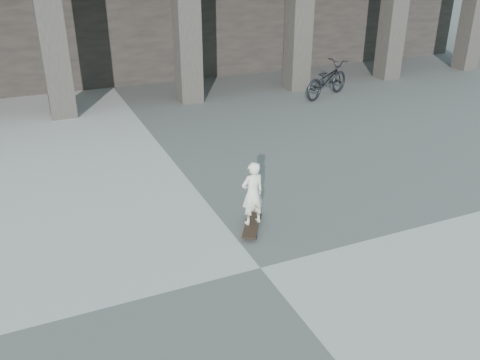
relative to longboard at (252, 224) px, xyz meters
name	(u,v)px	position (x,y,z in m)	size (l,w,h in m)	color
ground	(260,268)	(-0.37, -1.08, -0.08)	(90.00, 90.00, 0.00)	#474745
longboard	(252,224)	(0.00, 0.00, 0.00)	(0.69, 0.93, 0.10)	black
child	(253,193)	(0.00, 0.00, 0.55)	(0.39, 0.26, 1.07)	silver
bicycle	(327,80)	(5.35, 6.22, 0.45)	(0.69, 1.99, 1.04)	black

